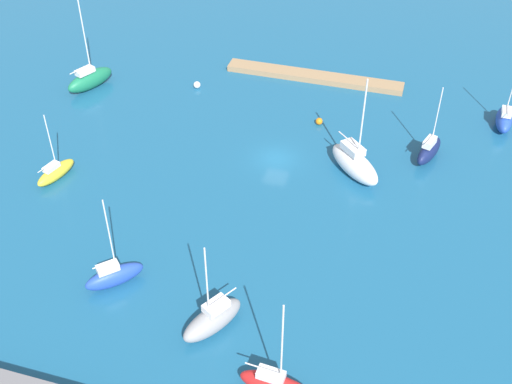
% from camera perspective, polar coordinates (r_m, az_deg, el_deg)
% --- Properties ---
extents(water, '(160.00, 160.00, 0.00)m').
position_cam_1_polar(water, '(68.13, 1.82, 2.98)').
color(water, '#19567F').
rests_on(water, ground).
extents(pier_dock, '(22.31, 2.31, 0.72)m').
position_cam_1_polar(pier_dock, '(82.43, 5.19, 10.17)').
color(pier_dock, '#997A56').
rests_on(pier_dock, ground).
extents(sailboat_blue_lone_north, '(4.60, 4.61, 9.17)m').
position_cam_1_polar(sailboat_blue_lone_north, '(55.35, -12.50, -7.25)').
color(sailboat_blue_lone_north, '#2347B2').
rests_on(sailboat_blue_lone_north, water).
extents(sailboat_white_far_south, '(6.73, 6.67, 11.24)m').
position_cam_1_polar(sailboat_white_far_south, '(65.93, 8.75, 2.56)').
color(sailboat_white_far_south, white).
rests_on(sailboat_white_far_south, water).
extents(sailboat_yellow_by_breakwater, '(2.60, 5.07, 7.44)m').
position_cam_1_polar(sailboat_yellow_by_breakwater, '(68.04, -17.38, 1.72)').
color(sailboat_yellow_by_breakwater, yellow).
rests_on(sailboat_yellow_by_breakwater, water).
extents(sailboat_gray_east_end, '(4.57, 5.85, 9.01)m').
position_cam_1_polar(sailboat_gray_east_end, '(51.05, -3.87, -11.18)').
color(sailboat_gray_east_end, gray).
rests_on(sailboat_gray_east_end, water).
extents(sailboat_green_mid_basin, '(4.45, 6.66, 12.56)m').
position_cam_1_polar(sailboat_green_mid_basin, '(82.37, -14.55, 9.70)').
color(sailboat_green_mid_basin, '#19724C').
rests_on(sailboat_green_mid_basin, water).
extents(sailboat_navy_along_channel, '(3.02, 5.24, 8.49)m').
position_cam_1_polar(sailboat_navy_along_channel, '(69.81, 15.12, 3.61)').
color(sailboat_navy_along_channel, '#141E4C').
rests_on(sailboat_navy_along_channel, water).
extents(sailboat_blue_center_basin, '(1.76, 4.86, 7.89)m').
position_cam_1_polar(sailboat_blue_center_basin, '(77.61, 21.17, 6.06)').
color(sailboat_blue_center_basin, '#2347B2').
rests_on(sailboat_blue_center_basin, water).
extents(mooring_buoy_orange, '(0.79, 0.79, 0.79)m').
position_cam_1_polar(mooring_buoy_orange, '(73.64, 5.63, 6.27)').
color(mooring_buoy_orange, orange).
rests_on(mooring_buoy_orange, water).
extents(mooring_buoy_white, '(0.85, 0.85, 0.85)m').
position_cam_1_polar(mooring_buoy_white, '(80.52, -5.27, 9.46)').
color(mooring_buoy_white, white).
rests_on(mooring_buoy_white, water).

